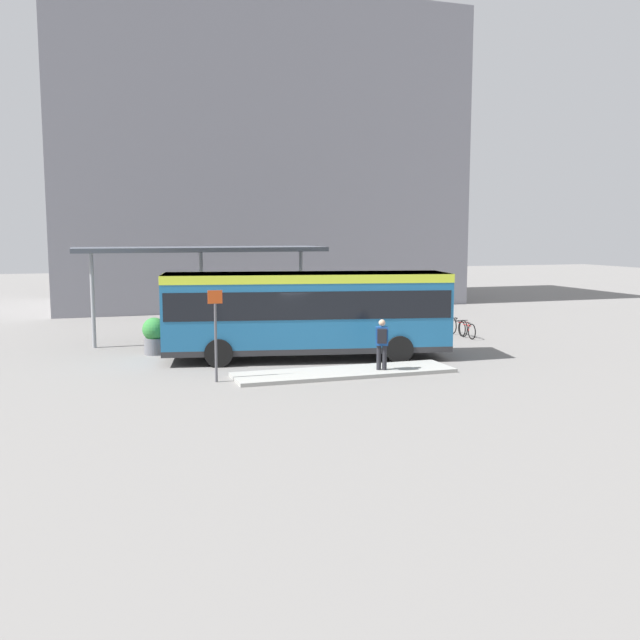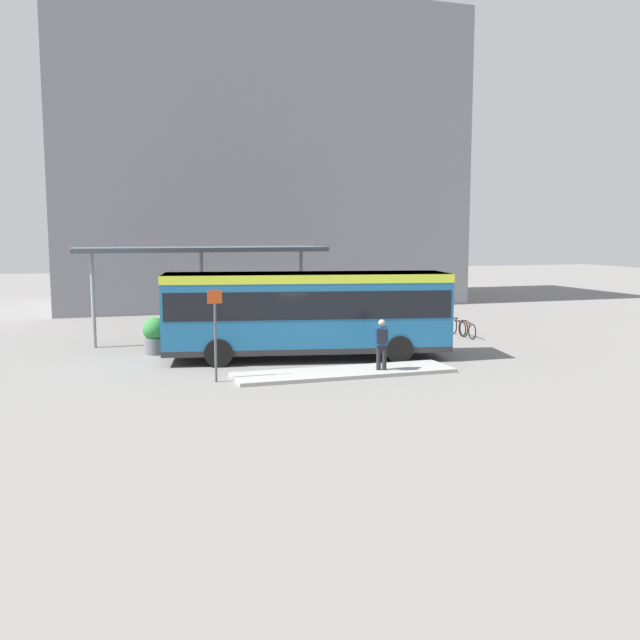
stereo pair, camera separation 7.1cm
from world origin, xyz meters
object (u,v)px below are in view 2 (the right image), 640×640
Objects in this scene: bicycle_red at (467,330)px; bicycle_black at (458,327)px; potted_planter_near_shelter at (155,335)px; potted_planter_far_side at (259,334)px; pedestrian_waiting at (382,341)px; platform_sign at (215,331)px; city_bus at (307,309)px.

bicycle_red is 0.89× the size of bicycle_black.
potted_planter_near_shelter is 4.04m from potted_planter_far_side.
pedestrian_waiting is 6.77m from potted_planter_far_side.
bicycle_black is at bearing 2.52° from bicycle_red.
potted_planter_near_shelter is at bearing 102.86° from platform_sign.
pedestrian_waiting is 0.58× the size of platform_sign.
pedestrian_waiting reaches higher than bicycle_red.
city_bus is 7.50× the size of potted_planter_near_shelter.
bicycle_red is at bearing -1.23° from potted_planter_far_side.
potted_planter_far_side is 0.39× the size of platform_sign.
city_bus is 6.32× the size of pedestrian_waiting.
platform_sign reaches higher than bicycle_black.
bicycle_red is at bearing -0.08° from potted_planter_near_shelter.
potted_planter_near_shelter reaches higher than bicycle_black.
city_bus reaches higher than bicycle_red.
city_bus is at bearing -70.05° from potted_planter_far_side.
pedestrian_waiting is at bearing -54.77° from city_bus.
potted_planter_far_side is (-9.14, -0.58, 0.18)m from bicycle_black.
platform_sign is (1.29, -5.67, 0.84)m from potted_planter_near_shelter.
potted_planter_far_side is (-2.53, 6.26, -0.49)m from pedestrian_waiting.
city_bus is 3.35m from potted_planter_far_side.
pedestrian_waiting is at bearing -42.81° from potted_planter_near_shelter.
potted_planter_near_shelter is 5.87m from platform_sign.
city_bus is at bearing 37.54° from platform_sign.
bicycle_black is 13.56m from platform_sign.
bicycle_black is 1.64× the size of potted_planter_far_side.
pedestrian_waiting is (1.47, -3.34, -0.75)m from city_bus.
city_bus is at bearing -64.15° from bicycle_black.
bicycle_black is (6.61, 6.84, -0.67)m from pedestrian_waiting.
platform_sign is at bearing -77.14° from potted_planter_near_shelter.
potted_planter_near_shelter is (-6.57, 6.08, -0.34)m from pedestrian_waiting.
potted_planter_near_shelter reaches higher than potted_planter_far_side.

